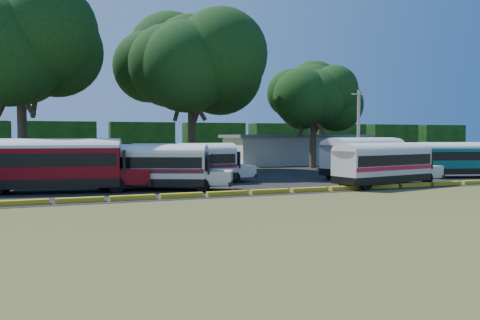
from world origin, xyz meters
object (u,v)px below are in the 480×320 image
object	(u,v)px
bus_teal	(461,157)
tree_west	(20,39)
bus_cream_west	(153,164)
bus_white_red	(385,162)
bus_red	(55,162)

from	to	relation	value
bus_teal	tree_west	world-z (taller)	tree_west
bus_cream_west	bus_white_red	world-z (taller)	bus_white_red
bus_cream_west	tree_west	xyz separation A→B (m)	(-9.41, 12.16, 10.46)
bus_red	tree_west	xyz separation A→B (m)	(-2.94, 11.31, 10.19)
bus_red	bus_teal	bearing A→B (deg)	8.46
bus_teal	tree_west	size ratio (longest dim) A/B	0.61
bus_red	bus_cream_west	size ratio (longest dim) A/B	1.14
bus_white_red	bus_teal	size ratio (longest dim) A/B	1.02
bus_red	bus_white_red	distance (m)	23.92
bus_white_red	bus_red	bearing A→B (deg)	157.20
bus_cream_west	tree_west	bearing A→B (deg)	150.74
bus_cream_west	bus_teal	size ratio (longest dim) A/B	0.98
bus_white_red	bus_teal	bearing A→B (deg)	7.31
bus_cream_west	tree_west	world-z (taller)	tree_west
bus_red	bus_teal	xyz separation A→B (m)	(35.10, -0.44, -0.24)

